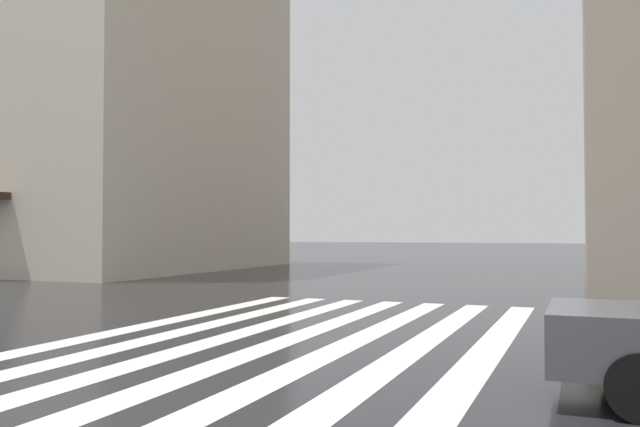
{
  "coord_description": "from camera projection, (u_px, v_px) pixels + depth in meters",
  "views": [
    {
      "loc": [
        -4.68,
        -4.56,
        1.66
      ],
      "look_at": [
        8.28,
        0.73,
        2.09
      ],
      "focal_mm": 36.33,
      "sensor_mm": 36.0,
      "label": 1
    }
  ],
  "objects": [
    {
      "name": "ground_plane",
      "position": [
        56.0,
        412.0,
        6.0
      ],
      "size": [
        220.0,
        220.0,
        0.0
      ],
      "primitive_type": "plane",
      "color": "black"
    },
    {
      "name": "zebra_crossing",
      "position": [
        274.0,
        345.0,
        9.6
      ],
      "size": [
        13.0,
        6.5,
        0.01
      ],
      "color": "silver",
      "rests_on": "ground_plane"
    }
  ]
}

